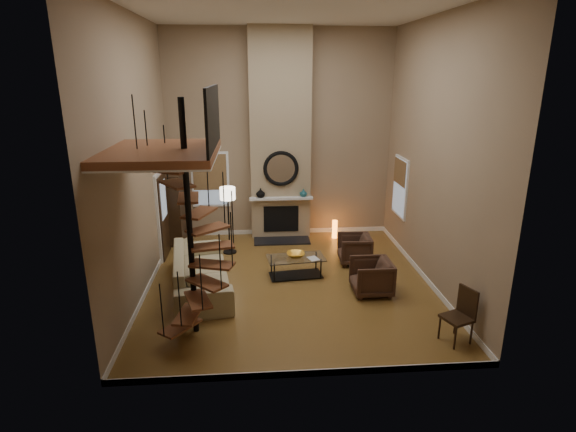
{
  "coord_description": "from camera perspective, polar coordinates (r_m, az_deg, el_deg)",
  "views": [
    {
      "loc": [
        -0.72,
        -9.06,
        4.37
      ],
      "look_at": [
        0.0,
        0.4,
        1.4
      ],
      "focal_mm": 28.63,
      "sensor_mm": 36.0,
      "label": 1
    }
  ],
  "objects": [
    {
      "name": "window_right",
      "position": [
        11.98,
        13.75,
        3.64
      ],
      "size": [
        0.06,
        1.02,
        1.52
      ],
      "color": "white",
      "rests_on": "right_wall"
    },
    {
      "name": "loft",
      "position": [
        7.47,
        -14.65,
        8.08
      ],
      "size": [
        1.7,
        2.2,
        1.09
      ],
      "color": "brown",
      "rests_on": "left_wall"
    },
    {
      "name": "right_wall",
      "position": [
        9.93,
        17.86,
        7.16
      ],
      "size": [
        0.02,
        6.5,
        5.5
      ],
      "primitive_type": "cube",
      "color": "#977E61",
      "rests_on": "ground"
    },
    {
      "name": "floor_lamp",
      "position": [
        11.36,
        -7.49,
        2.14
      ],
      "size": [
        0.38,
        0.38,
        1.7
      ],
      "color": "black",
      "rests_on": "ground"
    },
    {
      "name": "sofa",
      "position": [
        9.88,
        -10.82,
        -6.68
      ],
      "size": [
        1.49,
        2.93,
        0.82
      ],
      "primitive_type": "imported",
      "rotation": [
        0.0,
        0.0,
        1.72
      ],
      "color": "tan",
      "rests_on": "ground"
    },
    {
      "name": "vase_left",
      "position": [
        12.27,
        -3.43,
        2.88
      ],
      "size": [
        0.24,
        0.24,
        0.25
      ],
      "primitive_type": "imported",
      "color": "black",
      "rests_on": "mantel"
    },
    {
      "name": "baseboard_right",
      "position": [
        10.7,
        16.48,
        -7.14
      ],
      "size": [
        0.02,
        6.5,
        0.12
      ],
      "primitive_type": "cube",
      "color": "white",
      "rests_on": "ground"
    },
    {
      "name": "entry_door",
      "position": [
        11.58,
        -15.29,
        0.07
      ],
      "size": [
        0.1,
        1.05,
        2.16
      ],
      "color": "white",
      "rests_on": "ground"
    },
    {
      "name": "hutch",
      "position": [
        12.49,
        -13.84,
        0.97
      ],
      "size": [
        0.39,
        0.83,
        1.85
      ],
      "primitive_type": "cube",
      "color": "black",
      "rests_on": "ground"
    },
    {
      "name": "book",
      "position": [
        10.12,
        3.05,
        -5.36
      ],
      "size": [
        0.29,
        0.33,
        0.03
      ],
      "primitive_type": "imported",
      "rotation": [
        0.0,
        0.0,
        0.34
      ],
      "color": "gray",
      "rests_on": "coffee_table"
    },
    {
      "name": "chimney_breast",
      "position": [
        12.25,
        -0.96,
        9.78
      ],
      "size": [
        1.6,
        0.38,
        5.5
      ],
      "primitive_type": "cube",
      "color": "#9C8766",
      "rests_on": "ground"
    },
    {
      "name": "accent_lamp",
      "position": [
        12.7,
        5.82,
        -1.64
      ],
      "size": [
        0.14,
        0.14,
        0.5
      ],
      "primitive_type": "cylinder",
      "color": "orange",
      "rests_on": "ground"
    },
    {
      "name": "baseboard_left",
      "position": [
        10.29,
        -16.84,
        -8.19
      ],
      "size": [
        0.02,
        6.5,
        0.12
      ],
      "primitive_type": "cube",
      "color": "white",
      "rests_on": "ground"
    },
    {
      "name": "window_back",
      "position": [
        12.64,
        -9.64,
        4.58
      ],
      "size": [
        1.02,
        0.06,
        1.52
      ],
      "color": "white",
      "rests_on": "back_wall"
    },
    {
      "name": "ceiling",
      "position": [
        9.16,
        0.21,
        24.43
      ],
      "size": [
        6.0,
        6.5,
        0.01
      ],
      "primitive_type": "cube",
      "color": "silver",
      "rests_on": "back_wall"
    },
    {
      "name": "bowl",
      "position": [
        10.25,
        0.96,
        -4.82
      ],
      "size": [
        0.4,
        0.4,
        0.1
      ],
      "primitive_type": "imported",
      "color": "gold",
      "rests_on": "coffee_table"
    },
    {
      "name": "left_wall",
      "position": [
        9.48,
        -18.32,
        6.67
      ],
      "size": [
        0.02,
        6.5,
        5.5
      ],
      "primitive_type": "cube",
      "color": "#977E61",
      "rests_on": "ground"
    },
    {
      "name": "coffee_table",
      "position": [
        10.29,
        0.98,
        -6.02
      ],
      "size": [
        1.33,
        0.77,
        0.46
      ],
      "color": "silver",
      "rests_on": "ground"
    },
    {
      "name": "front_wall",
      "position": [
        6.08,
        2.63,
        1.9
      ],
      "size": [
        6.0,
        0.02,
        5.5
      ],
      "primitive_type": "cube",
      "color": "#977E61",
      "rests_on": "ground"
    },
    {
      "name": "hearth",
      "position": [
        12.44,
        -0.76,
        -3.09
      ],
      "size": [
        1.5,
        0.6,
        0.04
      ],
      "primitive_type": "cube",
      "color": "black",
      "rests_on": "ground"
    },
    {
      "name": "vase_right",
      "position": [
        12.35,
        1.92,
        2.9
      ],
      "size": [
        0.2,
        0.2,
        0.21
      ],
      "primitive_type": "imported",
      "color": "#1A535B",
      "rests_on": "mantel"
    },
    {
      "name": "mantel",
      "position": [
        12.3,
        -0.85,
        2.19
      ],
      "size": [
        1.7,
        0.18,
        0.06
      ],
      "primitive_type": "cube",
      "color": "white",
      "rests_on": "chimney_breast"
    },
    {
      "name": "back_wall",
      "position": [
        12.44,
        -1.02,
        9.89
      ],
      "size": [
        6.0,
        0.02,
        5.5
      ],
      "primitive_type": "cube",
      "color": "#977E61",
      "rests_on": "ground"
    },
    {
      "name": "spiral_stair",
      "position": [
        7.79,
        -11.93,
        -2.42
      ],
      "size": [
        1.47,
        1.47,
        4.06
      ],
      "color": "black",
      "rests_on": "ground"
    },
    {
      "name": "baseboard_back",
      "position": [
        13.06,
        -0.95,
        -1.9
      ],
      "size": [
        6.0,
        0.02,
        0.12
      ],
      "primitive_type": "cube",
      "color": "white",
      "rests_on": "ground"
    },
    {
      "name": "baseboard_front",
      "position": [
        7.28,
        2.31,
        -18.94
      ],
      "size": [
        6.0,
        0.02,
        0.12
      ],
      "primitive_type": "cube",
      "color": "white",
      "rests_on": "ground"
    },
    {
      "name": "mirror_frame",
      "position": [
        12.17,
        -0.88,
        5.9
      ],
      "size": [
        0.94,
        0.1,
        0.94
      ],
      "primitive_type": "torus",
      "rotation": [
        1.57,
        0.0,
        0.0
      ],
      "color": "black",
      "rests_on": "chimney_breast"
    },
    {
      "name": "side_chair",
      "position": [
        8.38,
        20.71,
        -11.15
      ],
      "size": [
        0.56,
        0.56,
        0.95
      ],
      "color": "black",
      "rests_on": "ground"
    },
    {
      "name": "firebox",
      "position": [
        12.54,
        -0.86,
        -0.36
      ],
      "size": [
        0.95,
        0.02,
        0.72
      ],
      "primitive_type": "cube",
      "color": "black",
      "rests_on": "chimney_breast"
    },
    {
      "name": "ground",
      "position": [
        10.09,
        0.18,
        -8.32
      ],
      "size": [
        6.0,
        6.5,
        0.01
      ],
      "primitive_type": "cube",
      "color": "olive",
      "rests_on": "ground"
    },
    {
      "name": "armchair_near",
      "position": [
        11.09,
        8.62,
        -4.07
      ],
      "size": [
        0.79,
        0.77,
        0.69
      ],
      "primitive_type": "imported",
      "rotation": [
        0.0,
        0.0,
        -1.62
      ],
      "color": "#422A1E",
      "rests_on": "ground"
    },
    {
      "name": "mirror_disc",
      "position": [
        12.18,
        -0.88,
        5.91
      ],
      "size": [
        0.8,
        0.01,
        0.8
      ],
      "primitive_type": "cylinder",
      "rotation": [
        1.57,
        0.0,
        0.0
      ],
      "color": "white",
      "rests_on": "chimney_breast"
    },
    {
      "name": "armchair_far",
      "position": [
        9.7,
        10.75,
        -7.42
      ],
      "size": [
        0.81,
        0.79,
        0.73
      ],
      "primitive_type": "imported",
      "rotation": [
        0.0,
        0.0,
        -1.56
      ],
      "color": "#422A1E",
      "rests_on": "ground"
    }
  ]
}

